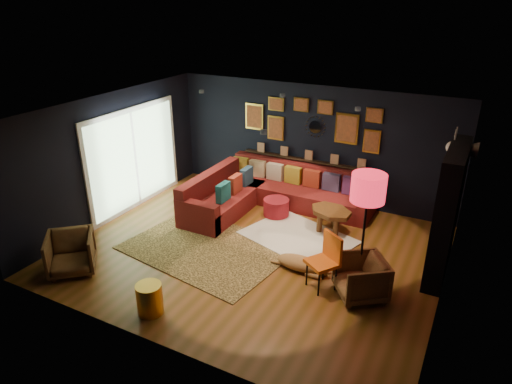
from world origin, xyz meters
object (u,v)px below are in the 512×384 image
at_px(coffee_table, 331,214).
at_px(floor_lamp, 368,192).
at_px(sectional, 267,193).
at_px(armchair_left, 71,251).
at_px(orange_chair, 326,257).
at_px(dog, 299,261).
at_px(pouf, 276,207).
at_px(armchair_right, 361,276).
at_px(gold_stool, 150,299).

relative_size(coffee_table, floor_lamp, 0.55).
height_order(sectional, armchair_left, sectional).
relative_size(coffee_table, orange_chair, 1.14).
bearing_deg(dog, sectional, 129.33).
relative_size(pouf, orange_chair, 0.58).
xyz_separation_m(sectional, armchair_left, (-1.81, -3.81, 0.06)).
xyz_separation_m(armchair_right, orange_chair, (-0.57, -0.01, 0.18)).
bearing_deg(floor_lamp, orange_chair, -145.00).
xyz_separation_m(sectional, coffee_table, (1.61, -0.42, 0.06)).
bearing_deg(armchair_right, dog, -137.52).
relative_size(sectional, dog, 3.11).
relative_size(sectional, gold_stool, 7.08).
height_order(sectional, orange_chair, orange_chair).
distance_m(sectional, armchair_left, 4.22).
distance_m(floor_lamp, dog, 1.77).
xyz_separation_m(armchair_left, dog, (3.42, 1.80, -0.19)).
bearing_deg(coffee_table, orange_chair, -73.40).
bearing_deg(pouf, dog, -53.95).
bearing_deg(sectional, armchair_right, -39.30).
xyz_separation_m(floor_lamp, dog, (-1.01, -0.09, -1.45)).
bearing_deg(coffee_table, pouf, 175.04).
height_order(coffee_table, floor_lamp, floor_lamp).
bearing_deg(armchair_right, orange_chair, -125.30).
xyz_separation_m(pouf, armchair_right, (2.35, -1.93, 0.16)).
height_order(armchair_right, dog, armchair_right).
bearing_deg(sectional, pouf, -39.31).
distance_m(armchair_left, orange_chair, 4.27).
height_order(orange_chair, floor_lamp, floor_lamp).
bearing_deg(sectional, dog, -51.21).
relative_size(gold_stool, orange_chair, 0.52).
relative_size(armchair_left, armchair_right, 1.04).
xyz_separation_m(pouf, orange_chair, (1.78, -1.93, 0.34)).
distance_m(sectional, orange_chair, 3.12).
distance_m(pouf, dog, 2.10).
bearing_deg(armchair_left, gold_stool, -49.92).
height_order(armchair_right, orange_chair, orange_chair).
xyz_separation_m(sectional, orange_chair, (2.16, -2.24, 0.23)).
bearing_deg(floor_lamp, armchair_left, -156.82).
height_order(sectional, gold_stool, sectional).
height_order(armchair_left, armchair_right, armchair_left).
height_order(sectional, pouf, sectional).
bearing_deg(armchair_right, sectional, -165.37).
bearing_deg(floor_lamp, coffee_table, 124.08).
relative_size(sectional, armchair_left, 4.47).
relative_size(armchair_right, orange_chair, 0.79).
bearing_deg(dog, gold_stool, -125.94).
xyz_separation_m(sectional, gold_stool, (0.09, -4.08, -0.08)).
height_order(pouf, armchair_right, armchair_right).
xyz_separation_m(sectional, armchair_right, (2.73, -2.23, 0.04)).
height_order(gold_stool, dog, gold_stool).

